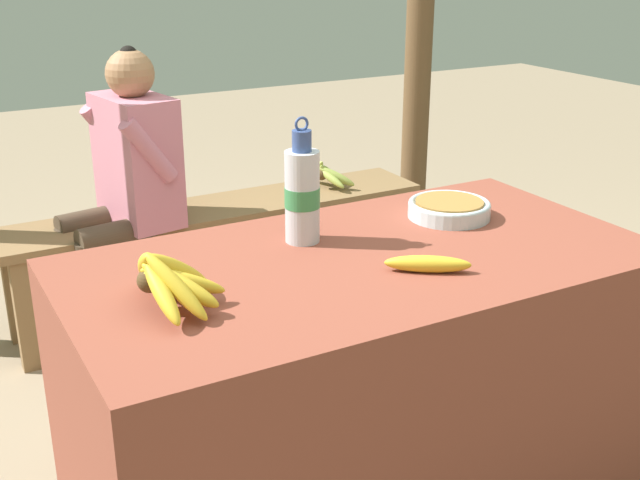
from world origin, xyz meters
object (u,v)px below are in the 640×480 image
object	(u,v)px
water_bottle	(302,194)
seated_vendor	(126,176)
loose_banana_front	(428,264)
banana_bunch_green	(327,174)
serving_bowl	(449,208)
banana_bunch_ripe	(167,277)
wooden_bench	(216,223)

from	to	relation	value
water_bottle	seated_vendor	distance (m)	1.19
water_bottle	loose_banana_front	world-z (taller)	water_bottle
banana_bunch_green	water_bottle	bearing A→B (deg)	-121.89
serving_bowl	water_bottle	size ratio (longest dim) A/B	0.70
banana_bunch_ripe	water_bottle	size ratio (longest dim) A/B	0.96
serving_bowl	water_bottle	world-z (taller)	water_bottle
wooden_bench	banana_bunch_green	xyz separation A→B (m)	(0.51, 0.00, 0.13)
banana_bunch_ripe	wooden_bench	world-z (taller)	banana_bunch_ripe
banana_bunch_ripe	seated_vendor	distance (m)	1.40
water_bottle	seated_vendor	xyz separation A→B (m)	(-0.11, 1.16, -0.24)
water_bottle	wooden_bench	size ratio (longest dim) A/B	0.18
water_bottle	seated_vendor	bearing A→B (deg)	95.52
wooden_bench	serving_bowl	bearing A→B (deg)	-81.78
loose_banana_front	seated_vendor	distance (m)	1.50
banana_bunch_green	banana_bunch_ripe	bearing A→B (deg)	-129.53
banana_bunch_ripe	water_bottle	xyz separation A→B (m)	(0.41, 0.19, 0.06)
banana_bunch_ripe	serving_bowl	bearing A→B (deg)	11.22
seated_vendor	banana_bunch_green	size ratio (longest dim) A/B	4.34
loose_banana_front	wooden_bench	bearing A→B (deg)	86.57
banana_bunch_ripe	loose_banana_front	world-z (taller)	banana_bunch_ripe
serving_bowl	seated_vendor	bearing A→B (deg)	114.04
banana_bunch_ripe	water_bottle	distance (m)	0.45
water_bottle	seated_vendor	size ratio (longest dim) A/B	0.28
serving_bowl	loose_banana_front	xyz separation A→B (m)	(-0.27, -0.27, -0.01)
seated_vendor	banana_bunch_green	bearing A→B (deg)	173.60
loose_banana_front	wooden_bench	xyz separation A→B (m)	(0.09, 1.51, -0.39)
loose_banana_front	banana_bunch_green	size ratio (longest dim) A/B	0.72
seated_vendor	banana_bunch_green	xyz separation A→B (m)	(0.86, 0.04, -0.12)
banana_bunch_ripe	loose_banana_front	size ratio (longest dim) A/B	1.63
water_bottle	banana_bunch_green	xyz separation A→B (m)	(0.75, 1.21, -0.36)
banana_bunch_ripe	water_bottle	world-z (taller)	water_bottle
banana_bunch_ripe	seated_vendor	xyz separation A→B (m)	(0.29, 1.36, -0.18)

